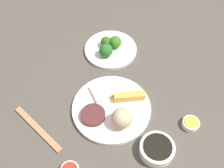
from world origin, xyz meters
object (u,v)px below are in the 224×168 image
main_plate (111,108)px  soy_sauce_bowl (157,149)px  broccoli_plate (111,49)px  chopsticks_pair (38,129)px  sauce_ramekin_hot_mustard (191,124)px

main_plate → soy_sauce_bowl: 0.22m
main_plate → soy_sauce_bowl: soy_sauce_bowl is taller
main_plate → broccoli_plate: (-0.08, -0.28, -0.00)m
main_plate → chopsticks_pair: size_ratio=1.20×
soy_sauce_bowl → sauce_ramekin_hot_mustard: (-0.15, -0.06, -0.01)m
chopsticks_pair → soy_sauce_bowl: bearing=152.8°
broccoli_plate → sauce_ramekin_hot_mustard: (-0.17, 0.42, 0.00)m
main_plate → soy_sauce_bowl: size_ratio=2.53×
soy_sauce_bowl → sauce_ramekin_hot_mustard: soy_sauce_bowl is taller
main_plate → sauce_ramekin_hot_mustard: size_ratio=4.83×
broccoli_plate → soy_sauce_bowl: (-0.02, 0.48, 0.01)m
main_plate → chopsticks_pair: bearing=1.6°
broccoli_plate → sauce_ramekin_hot_mustard: sauce_ramekin_hot_mustard is taller
main_plate → chopsticks_pair: main_plate is taller
main_plate → sauce_ramekin_hot_mustard: 0.28m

